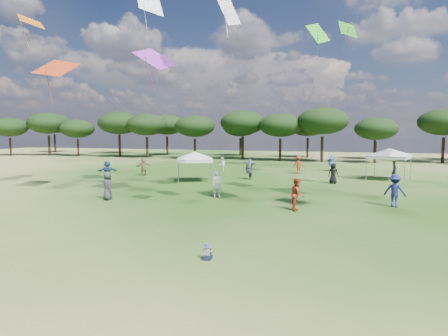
# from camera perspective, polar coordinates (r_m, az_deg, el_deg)

# --- Properties ---
(ground) EXTENTS (140.00, 140.00, 0.00)m
(ground) POSITION_cam_1_polar(r_m,az_deg,el_deg) (11.19, -8.46, -17.40)
(ground) COLOR #2A5118
(ground) RESTS_ON ground
(tree_line) EXTENTS (108.78, 17.63, 7.77)m
(tree_line) POSITION_cam_1_polar(r_m,az_deg,el_deg) (56.81, 13.98, 6.63)
(tree_line) COLOR black
(tree_line) RESTS_ON ground
(tent_left) EXTENTS (5.57, 5.57, 2.87)m
(tent_left) POSITION_cam_1_polar(r_m,az_deg,el_deg) (32.14, -4.47, 2.27)
(tent_left) COLOR gray
(tent_left) RESTS_ON ground
(tent_right) EXTENTS (6.22, 6.22, 3.09)m
(tent_right) POSITION_cam_1_polar(r_m,az_deg,el_deg) (36.08, 23.90, 2.53)
(tent_right) COLOR gray
(tent_right) RESTS_ON ground
(toddler) EXTENTS (0.38, 0.42, 0.56)m
(toddler) POSITION_cam_1_polar(r_m,az_deg,el_deg) (13.04, -2.52, -12.75)
(toddler) COLOR black
(toddler) RESTS_ON ground
(festival_crowd) EXTENTS (29.42, 23.07, 1.89)m
(festival_crowd) POSITION_cam_1_polar(r_m,az_deg,el_deg) (31.68, 7.33, -0.59)
(festival_crowd) COLOR beige
(festival_crowd) RESTS_ON ground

